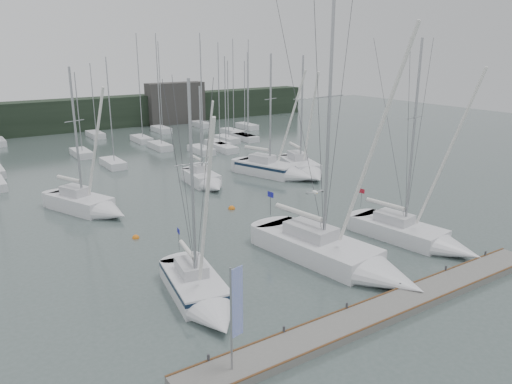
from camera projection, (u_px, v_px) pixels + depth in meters
ground at (324, 276)px, 29.92m from camera, size 160.00×160.00×0.00m
dock at (388, 308)px, 25.86m from camera, size 24.00×2.00×0.40m
far_treeline at (66, 115)px, 78.79m from camera, size 90.00×4.00×5.00m
far_building_right at (176, 103)px, 86.41m from camera, size 10.00×3.00×7.00m
mast_forest at (124, 144)px, 66.74m from camera, size 55.39×28.20×14.88m
sailboat_near_left at (203, 297)px, 26.40m from camera, size 3.89×8.45×12.67m
sailboat_near_center at (349, 261)px, 30.59m from camera, size 5.14×12.60×17.74m
sailboat_near_right at (424, 239)px, 34.25m from camera, size 4.14×9.72×14.73m
sailboat_mid_b at (92, 206)px, 40.83m from camera, size 5.64×8.60×12.53m
sailboat_mid_c at (206, 181)px, 48.48m from camera, size 2.88×6.77×10.34m
sailboat_mid_d at (279, 171)px, 52.03m from camera, size 5.71×9.66×13.39m
sailboat_mid_e at (305, 170)px, 52.69m from camera, size 5.10×9.21×13.15m
buoy_b at (232, 209)px, 42.09m from camera, size 0.58×0.58×0.58m
buoy_c at (136, 238)px, 35.76m from camera, size 0.52×0.52×0.52m
dock_banner at (235, 309)px, 20.11m from camera, size 0.69×0.20×4.61m
seagull at (315, 192)px, 26.26m from camera, size 0.98×0.45×0.19m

